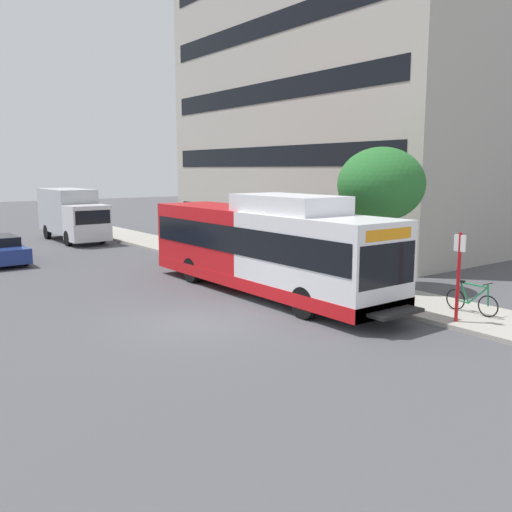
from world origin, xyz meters
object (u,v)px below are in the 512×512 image
Objects in this scene: street_tree_near_stop at (381,185)px; box_truck_background at (72,213)px; bus_stop_sign_pole at (459,270)px; parked_car_far_lane at (0,250)px; bicycle_parked at (472,300)px; transit_bus at (264,247)px.

street_tree_near_stop is 0.74× the size of box_truck_background.
box_truck_background is (-2.49, 25.80, 0.09)m from bus_stop_sign_pole.
parked_car_far_lane is (-8.12, 19.50, -0.99)m from bus_stop_sign_pole.
box_truck_background is at bearing 98.20° from bicycle_parked.
parked_car_far_lane is at bearing 112.61° from bus_stop_sign_pole.
bicycle_parked is 0.34× the size of street_tree_near_stop.
bus_stop_sign_pole reaches higher than bicycle_parked.
bus_stop_sign_pole is 5.77m from street_tree_near_stop.
box_truck_background reaches higher than bus_stop_sign_pole.
bicycle_parked is at bearing -81.80° from box_truck_background.
bus_stop_sign_pole is at bearing -84.49° from box_truck_background.
bus_stop_sign_pole is at bearing -74.69° from transit_bus.
bicycle_parked is at bearing -102.15° from street_tree_near_stop.
bicycle_parked is 21.37m from parked_car_far_lane.
bicycle_parked is (1.19, 0.26, -1.09)m from bus_stop_sign_pole.
bicycle_parked is 5.77m from street_tree_near_stop.
street_tree_near_stop is (0.98, 4.57, 3.37)m from bicycle_parked.
box_truck_background is (-4.66, 20.96, -2.19)m from street_tree_near_stop.
street_tree_near_stop is 1.15× the size of parked_car_far_lane.
transit_bus is 7.25m from bicycle_parked.
transit_bus is at bearing 115.08° from bicycle_parked.
parked_car_far_lane is (-9.31, 19.24, 0.10)m from bicycle_parked.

